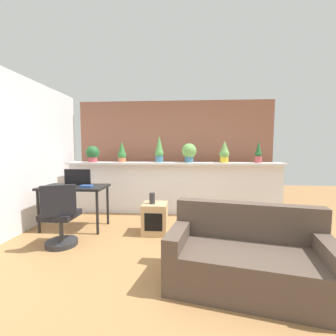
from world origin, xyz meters
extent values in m
plane|color=#9E7042|center=(0.00, 0.00, 0.00)|extent=(12.00, 12.00, 0.00)
cube|color=silver|center=(0.00, 2.00, 0.53)|extent=(4.51, 0.16, 1.07)
cube|color=silver|center=(0.00, 1.96, 1.09)|extent=(4.51, 0.38, 0.04)
cube|color=#935B47|center=(0.00, 2.60, 1.25)|extent=(4.51, 0.10, 2.50)
cube|color=silver|center=(-2.50, 0.40, 1.30)|extent=(0.12, 4.40, 2.60)
cylinder|color=#B7474C|center=(-1.72, 1.92, 1.16)|extent=(0.18, 0.18, 0.10)
sphere|color=#235B2D|center=(-1.72, 1.92, 1.31)|extent=(0.28, 0.28, 0.28)
cylinder|color=#C66B42|center=(-1.10, 1.97, 1.15)|extent=(0.16, 0.16, 0.09)
sphere|color=#2D7033|center=(-1.10, 1.97, 1.25)|extent=(0.18, 0.18, 0.18)
cone|color=#2D7033|center=(-1.10, 1.97, 1.42)|extent=(0.15, 0.15, 0.26)
cylinder|color=#386B84|center=(-0.30, 1.97, 1.17)|extent=(0.16, 0.16, 0.14)
sphere|color=#4C9347|center=(-0.30, 1.97, 1.30)|extent=(0.18, 0.18, 0.18)
cone|color=#4C9347|center=(-0.30, 1.97, 1.50)|extent=(0.15, 0.15, 0.34)
cylinder|color=#386B84|center=(0.33, 1.98, 1.17)|extent=(0.18, 0.18, 0.13)
sphere|color=#669E4C|center=(0.33, 1.98, 1.35)|extent=(0.31, 0.31, 0.31)
cylinder|color=gold|center=(1.05, 1.93, 1.16)|extent=(0.17, 0.17, 0.12)
sphere|color=#669E4C|center=(1.05, 1.93, 1.28)|extent=(0.20, 0.20, 0.20)
cone|color=#669E4C|center=(1.05, 1.93, 1.44)|extent=(0.17, 0.17, 0.24)
cylinder|color=#B7474C|center=(1.74, 1.96, 1.17)|extent=(0.14, 0.14, 0.13)
sphere|color=#235B2D|center=(1.74, 1.96, 1.28)|extent=(0.13, 0.13, 0.13)
cone|color=#235B2D|center=(1.74, 1.96, 1.43)|extent=(0.11, 0.11, 0.25)
cylinder|color=black|center=(-2.17, 0.72, 0.35)|extent=(0.04, 0.04, 0.71)
cylinder|color=black|center=(-1.17, 0.72, 0.35)|extent=(0.04, 0.04, 0.71)
cylinder|color=black|center=(-2.17, 1.22, 0.35)|extent=(0.04, 0.04, 0.71)
cylinder|color=black|center=(-1.17, 1.22, 0.35)|extent=(0.04, 0.04, 0.71)
cube|color=black|center=(-1.67, 0.97, 0.73)|extent=(1.10, 0.60, 0.04)
cube|color=black|center=(-1.64, 1.05, 0.89)|extent=(0.46, 0.04, 0.29)
cylinder|color=#262628|center=(-1.53, 0.27, 0.04)|extent=(0.44, 0.44, 0.07)
cylinder|color=#333333|center=(-1.53, 0.27, 0.24)|extent=(0.06, 0.06, 0.34)
cube|color=black|center=(-1.53, 0.27, 0.45)|extent=(0.44, 0.44, 0.08)
cube|color=black|center=(-1.45, 0.10, 0.70)|extent=(0.43, 0.25, 0.42)
cube|color=tan|center=(-0.25, 0.84, 0.25)|extent=(0.40, 0.40, 0.50)
cube|color=black|center=(-0.25, 0.65, 0.25)|extent=(0.28, 0.04, 0.28)
cylinder|color=#2D2D33|center=(-0.29, 0.82, 0.59)|extent=(0.09, 0.09, 0.18)
cube|color=#2D4C8C|center=(-1.40, 0.86, 0.77)|extent=(0.20, 0.13, 0.04)
cube|color=brown|center=(0.86, -0.57, 0.20)|extent=(1.69, 1.07, 0.40)
cube|color=brown|center=(0.92, -0.27, 0.60)|extent=(1.56, 0.49, 0.40)
cube|color=brown|center=(0.17, -0.42, 0.48)|extent=(0.32, 0.78, 0.16)
cube|color=brown|center=(1.54, -0.71, 0.48)|extent=(0.32, 0.78, 0.16)
camera|label=1|loc=(0.22, -2.77, 1.40)|focal=24.14mm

